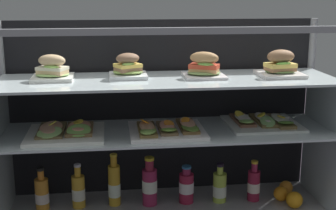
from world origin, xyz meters
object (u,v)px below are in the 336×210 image
Objects in this scene: plated_roll_sandwich_far_right at (204,68)px; orange_fruit_near_left_post at (286,187)px; plated_roll_sandwich_near_right_corner at (52,70)px; plated_roll_sandwich_right_of_center at (280,66)px; juice_bottle_front_left_end at (254,185)px; orange_fruit_rolled_forward at (294,200)px; juice_bottle_back_center at (42,194)px; orange_fruit_beside_bottles at (281,194)px; juice_bottle_back_right at (220,187)px; juice_bottle_front_fourth at (78,191)px; open_sandwich_tray_left_of_center at (167,129)px; open_sandwich_tray_far_right at (263,122)px; juice_bottle_front_middle at (150,185)px; juice_bottle_front_right_end at (186,187)px; juice_bottle_back_left at (114,185)px; plated_roll_sandwich_left_of_center at (128,68)px; open_sandwich_tray_mid_right at (65,131)px.

plated_roll_sandwich_far_right is 0.79m from orange_fruit_near_left_post.
plated_roll_sandwich_right_of_center is (1.04, -0.04, 0.00)m from plated_roll_sandwich_near_right_corner.
orange_fruit_rolled_forward is (0.17, -0.11, -0.04)m from juice_bottle_front_left_end.
orange_fruit_near_left_post is (1.22, 0.02, -0.04)m from juice_bottle_back_center.
orange_fruit_beside_bottles is at bearing 5.76° from plated_roll_sandwich_right_of_center.
juice_bottle_back_right is 2.86× the size of orange_fruit_near_left_post.
juice_bottle_front_left_end is at bearing -1.90° from juice_bottle_front_fourth.
juice_bottle_front_left_end is at bearing 161.41° from plated_roll_sandwich_right_of_center.
open_sandwich_tray_left_of_center is (0.51, -0.08, -0.27)m from plated_roll_sandwich_near_right_corner.
open_sandwich_tray_far_right reaches higher than juice_bottle_front_fourth.
juice_bottle_front_right_end is at bearing 0.78° from juice_bottle_front_middle.
open_sandwich_tray_far_right is 1.31× the size of juice_bottle_back_left.
juice_bottle_front_right_end is (0.18, 0.00, -0.02)m from juice_bottle_front_middle.
plated_roll_sandwich_near_right_corner is at bearing -179.86° from juice_bottle_back_right.
plated_roll_sandwich_left_of_center is 0.64m from juice_bottle_front_fourth.
plated_roll_sandwich_near_right_corner reaches higher than orange_fruit_near_left_post.
plated_roll_sandwich_right_of_center is 0.95× the size of juice_bottle_back_center.
plated_roll_sandwich_far_right is (0.35, -0.03, 0.00)m from plated_roll_sandwich_left_of_center.
open_sandwich_tray_far_right is 0.41m from orange_fruit_rolled_forward.
open_sandwich_tray_far_right reaches higher than juice_bottle_front_right_end.
juice_bottle_back_right is at bearing 173.73° from orange_fruit_beside_bottles.
orange_fruit_beside_bottles is (0.57, 0.05, -0.37)m from open_sandwich_tray_left_of_center.
open_sandwich_tray_mid_right reaches higher than juice_bottle_front_fourth.
juice_bottle_front_right_end is at bearing 177.12° from juice_bottle_front_left_end.
juice_bottle_front_left_end is at bearing 3.01° from plated_roll_sandwich_far_right.
juice_bottle_front_left_end reaches higher than orange_fruit_rolled_forward.
juice_bottle_front_middle is at bearing 173.62° from plated_roll_sandwich_far_right.
juice_bottle_front_fourth reaches higher than orange_fruit_rolled_forward.
open_sandwich_tray_mid_right is 0.80m from juice_bottle_back_right.
juice_bottle_back_left is at bearing 1.32° from juice_bottle_front_fourth.
plated_roll_sandwich_right_of_center is 1.04× the size of juice_bottle_front_right_end.
juice_bottle_back_right is at bearing 176.11° from open_sandwich_tray_far_right.
open_sandwich_tray_mid_right is 0.49m from juice_bottle_front_middle.
plated_roll_sandwich_near_right_corner is 0.53× the size of open_sandwich_tray_left_of_center.
juice_bottle_front_left_end reaches higher than orange_fruit_beside_bottles.
juice_bottle_back_center is 1.04× the size of juice_bottle_back_right.
open_sandwich_tray_far_right reaches higher than orange_fruit_near_left_post.
juice_bottle_front_right_end is (0.56, 0.08, -0.33)m from open_sandwich_tray_mid_right.
juice_bottle_front_fourth reaches higher than juice_bottle_front_right_end.
juice_bottle_back_center reaches higher than orange_fruit_near_left_post.
plated_roll_sandwich_near_right_corner is 0.83× the size of juice_bottle_front_fourth.
juice_bottle_back_center is 0.95× the size of juice_bottle_front_fourth.
open_sandwich_tray_far_right is 4.90× the size of orange_fruit_near_left_post.
plated_roll_sandwich_far_right is 0.98× the size of juice_bottle_front_right_end.
open_sandwich_tray_left_of_center is 0.68m from juice_bottle_back_center.
plated_roll_sandwich_far_right is at bearing 18.57° from open_sandwich_tray_left_of_center.
plated_roll_sandwich_far_right is 2.31× the size of orange_fruit_rolled_forward.
open_sandwich_tray_left_of_center is at bearing -28.09° from plated_roll_sandwich_left_of_center.
juice_bottle_front_fourth is 0.69m from juice_bottle_back_right.
juice_bottle_back_right is (0.16, -0.01, -0.01)m from juice_bottle_front_right_end.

